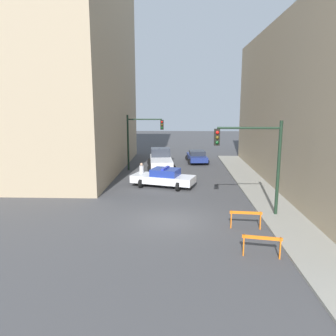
{
  "coord_description": "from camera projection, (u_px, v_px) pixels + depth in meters",
  "views": [
    {
      "loc": [
        0.53,
        -16.81,
        6.18
      ],
      "look_at": [
        -0.35,
        5.92,
        1.73
      ],
      "focal_mm": 35.0,
      "sensor_mm": 36.0,
      "label": 1
    }
  ],
  "objects": [
    {
      "name": "ground_plane",
      "position": [
        170.0,
        220.0,
        17.69
      ],
      "size": [
        120.0,
        120.0,
        0.0
      ],
      "primitive_type": "plane",
      "color": "#424244"
    },
    {
      "name": "traffic_light_near",
      "position": [
        258.0,
        154.0,
        17.78
      ],
      "size": [
        3.64,
        0.35,
        5.2
      ],
      "color": "black",
      "rests_on": "sidewalk_right"
    },
    {
      "name": "barrier_front",
      "position": [
        262.0,
        243.0,
        13.35
      ],
      "size": [
        1.58,
        0.43,
        0.9
      ],
      "rotation": [
        0.0,
        0.0,
        -0.19
      ],
      "color": "orange",
      "rests_on": "ground_plane"
    },
    {
      "name": "traffic_light_far",
      "position": [
        140.0,
        134.0,
        30.53
      ],
      "size": [
        3.44,
        0.35,
        5.2
      ],
      "color": "black",
      "rests_on": "ground_plane"
    },
    {
      "name": "parked_car_near",
      "position": [
        197.0,
        156.0,
        35.09
      ],
      "size": [
        2.5,
        4.43,
        1.31
      ],
      "rotation": [
        0.0,
        0.0,
        0.08
      ],
      "color": "navy",
      "rests_on": "ground_plane"
    },
    {
      "name": "sidewalk_right",
      "position": [
        286.0,
        221.0,
        17.45
      ],
      "size": [
        2.4,
        44.0,
        0.12
      ],
      "color": "gray",
      "rests_on": "ground_plane"
    },
    {
      "name": "building_corner_left",
      "position": [
        45.0,
        66.0,
        30.03
      ],
      "size": [
        14.0,
        20.0,
        19.28
      ],
      "color": "tan",
      "rests_on": "ground_plane"
    },
    {
      "name": "white_truck",
      "position": [
        161.0,
        159.0,
        31.75
      ],
      "size": [
        3.0,
        5.58,
        1.9
      ],
      "rotation": [
        0.0,
        0.0,
        0.1
      ],
      "color": "silver",
      "rests_on": "ground_plane"
    },
    {
      "name": "barrier_mid",
      "position": [
        246.0,
        217.0,
        16.43
      ],
      "size": [
        1.6,
        0.29,
        0.9
      ],
      "rotation": [
        0.0,
        0.0,
        -0.09
      ],
      "color": "orange",
      "rests_on": "ground_plane"
    },
    {
      "name": "police_car",
      "position": [
        164.0,
        177.0,
        24.76
      ],
      "size": [
        5.04,
        3.17,
        1.52
      ],
      "rotation": [
        0.0,
        0.0,
        1.27
      ],
      "color": "white",
      "rests_on": "ground_plane"
    },
    {
      "name": "pedestrian_crossing",
      "position": [
        142.0,
        173.0,
        25.73
      ],
      "size": [
        0.46,
        0.46,
        1.66
      ],
      "rotation": [
        0.0,
        0.0,
        5.96
      ],
      "color": "#382D23",
      "rests_on": "ground_plane"
    }
  ]
}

